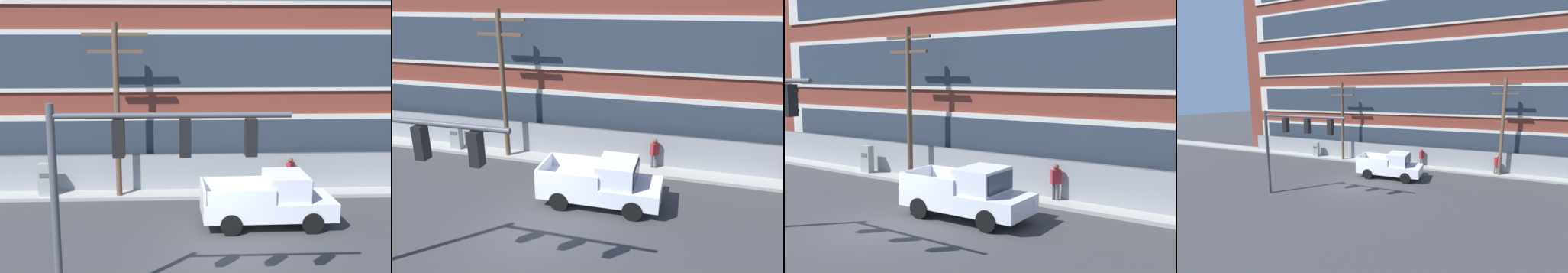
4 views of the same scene
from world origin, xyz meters
TOP-DOWN VIEW (x-y plane):
  - ground_plane at (0.00, 0.00)m, footprint 160.00×160.00m
  - sidewalk_building_side at (0.00, 6.93)m, footprint 80.00×1.88m
  - chain_link_fence at (1.72, 7.13)m, footprint 35.17×0.06m
  - pickup_truck_white at (2.08, 2.92)m, footprint 5.08×2.20m
  - utility_pole_near_corner at (-4.02, 6.35)m, footprint 2.77×0.26m
  - electrical_cabinet at (-7.27, 6.46)m, footprint 0.61×0.43m
  - pedestrian_by_fence at (3.76, 6.81)m, footprint 0.45×0.46m

SIDE VIEW (x-z plane):
  - ground_plane at x=0.00m, z-range 0.00..0.00m
  - sidewalk_building_side at x=0.00m, z-range 0.00..0.16m
  - electrical_cabinet at x=-7.27m, z-range 0.00..1.61m
  - chain_link_fence at x=1.72m, z-range 0.02..1.85m
  - pickup_truck_white at x=2.08m, z-range -0.06..1.96m
  - pedestrian_by_fence at x=3.76m, z-range 0.13..1.82m
  - utility_pole_near_corner at x=-4.02m, z-range 0.49..8.18m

